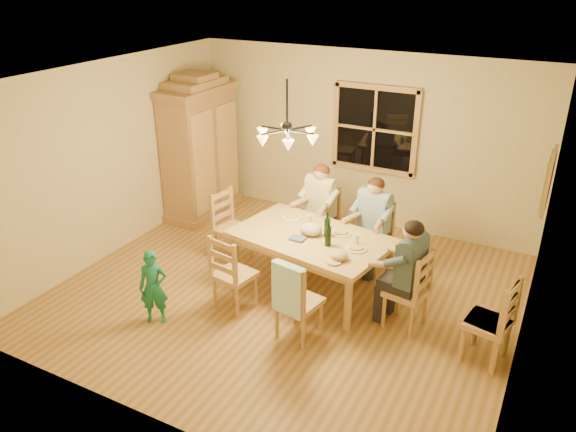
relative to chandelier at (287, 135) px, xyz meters
The scene contains 33 objects.
floor 2.08m from the chandelier, ahead, with size 5.50×5.50×0.00m, color olive.
ceiling 0.62m from the chandelier, ahead, with size 5.50×5.00×0.02m, color white.
wall_back 2.60m from the chandelier, 90.00° to the left, with size 5.50×0.02×2.70m, color #C4B78B.
wall_left 2.84m from the chandelier, behind, with size 0.02×5.00×2.70m, color #C4B78B.
wall_right 2.84m from the chandelier, ahead, with size 0.02×5.00×2.70m, color #C4B78B.
window 2.53m from the chandelier, 85.36° to the left, with size 1.30×0.06×1.30m.
painting 3.00m from the chandelier, 23.86° to the left, with size 0.06×0.78×0.64m.
chandelier is the anchor object (origin of this frame).
armoire 3.08m from the chandelier, 146.54° to the left, with size 0.66×1.40×2.30m.
dining_table 1.45m from the chandelier, 44.20° to the left, with size 2.07×1.47×0.76m.
chair_far_left 2.14m from the chandelier, 94.64° to the left, with size 0.50×0.49×0.99m.
chair_far_right 2.19m from the chandelier, 54.64° to the left, with size 0.50×0.49×0.99m.
chair_near_left 1.91m from the chandelier, 123.99° to the right, with size 0.50×0.49×0.99m.
chair_near_right 2.00m from the chandelier, 54.23° to the right, with size 0.50×0.49×0.99m.
chair_end_left 2.12m from the chandelier, 157.94° to the left, with size 0.49×0.50×0.99m.
chair_end_right 2.34m from the chandelier, ahead, with size 0.49×0.50×0.99m.
adult_woman 1.71m from the chandelier, 94.64° to the left, with size 0.45×0.48×0.87m.
adult_plaid_man 1.78m from the chandelier, 54.64° to the left, with size 0.45×0.48×0.87m.
adult_slate_man 1.97m from the chandelier, ahead, with size 0.48×0.45×0.87m.
towel 1.74m from the chandelier, 61.51° to the right, with size 0.38×0.10×0.58m, color #B6E8F7.
wine_bottle_a 1.25m from the chandelier, 34.29° to the left, with size 0.08×0.08×0.33m, color black.
wine_bottle_b 1.26m from the chandelier, ahead, with size 0.08×0.08×0.33m, color black.
plate_woman 1.45m from the chandelier, 111.95° to the left, with size 0.26×0.26×0.02m, color white.
plate_plaid 1.48m from the chandelier, 39.19° to the left, with size 0.26×0.26×0.02m, color white.
plate_slate 1.56m from the chandelier, ahead, with size 0.26×0.26×0.02m, color white.
wine_glass_a 1.33m from the chandelier, 81.00° to the left, with size 0.06×0.06×0.14m, color silver.
wine_glass_b 1.51m from the chandelier, 15.53° to the left, with size 0.06×0.06×0.14m, color silver.
cap 1.49m from the chandelier, 13.55° to the right, with size 0.20×0.20×0.11m, color tan.
napkin 1.31m from the chandelier, 15.48° to the left, with size 0.18×0.14×0.03m, color #525F96.
cloth_bundle 1.28m from the chandelier, 47.84° to the left, with size 0.28×0.22×0.15m, color tan.
child 2.32m from the chandelier, 130.31° to the right, with size 0.33×0.22×0.91m, color #1A765A.
chair_spare_front 3.03m from the chandelier, ahead, with size 0.48×0.50×0.99m.
chair_spare_back 3.03m from the chandelier, ahead, with size 0.52×0.53×0.99m.
Camera 1 is at (2.84, -5.43, 3.86)m, focal length 35.00 mm.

